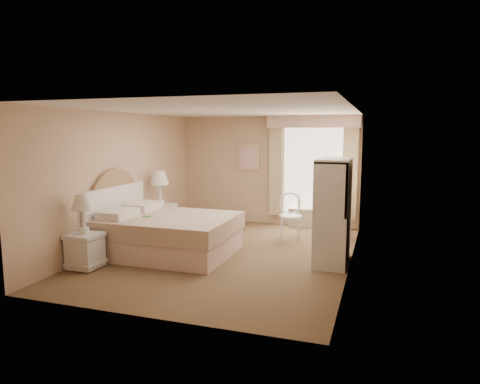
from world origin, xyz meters
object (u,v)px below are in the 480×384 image
(bed, at_px, (162,232))
(nightstand_far, at_px, (160,211))
(cafe_chair, at_px, (290,212))
(nightstand_near, at_px, (85,241))
(armoire, at_px, (333,220))
(round_table, at_px, (333,211))

(bed, distance_m, nightstand_far, 1.45)
(nightstand_far, relative_size, cafe_chair, 1.42)
(nightstand_near, bearing_deg, cafe_chair, 47.65)
(nightstand_near, relative_size, armoire, 0.68)
(nightstand_near, distance_m, nightstand_far, 2.41)
(round_table, height_order, armoire, armoire)
(nightstand_near, bearing_deg, bed, 57.79)
(nightstand_far, xyz_separation_m, cafe_chair, (2.66, 0.51, 0.04))
(nightstand_near, xyz_separation_m, nightstand_far, (-0.00, 2.41, 0.06))
(nightstand_near, height_order, cafe_chair, nightstand_near)
(round_table, bearing_deg, cafe_chair, -141.37)
(cafe_chair, bearing_deg, bed, -153.22)
(nightstand_far, height_order, cafe_chair, nightstand_far)
(round_table, bearing_deg, nightstand_near, -134.16)
(round_table, bearing_deg, bed, -138.66)
(round_table, height_order, cafe_chair, cafe_chair)
(nightstand_near, xyz_separation_m, round_table, (3.43, 3.53, 0.05))
(nightstand_far, distance_m, armoire, 3.76)
(nightstand_near, distance_m, round_table, 4.92)
(nightstand_far, bearing_deg, nightstand_near, -90.00)
(nightstand_far, bearing_deg, cafe_chair, 10.82)
(nightstand_near, height_order, round_table, nightstand_near)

